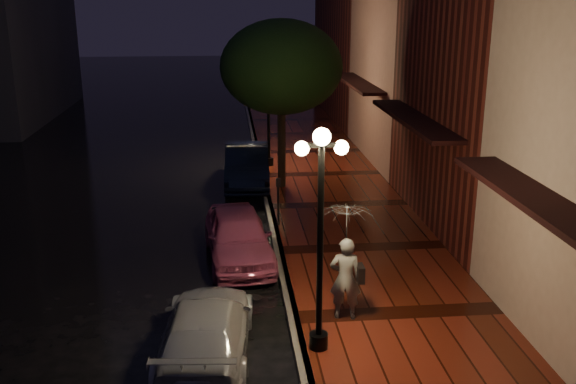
# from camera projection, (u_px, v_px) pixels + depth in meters

# --- Properties ---
(ground) EXTENTS (120.00, 120.00, 0.00)m
(ground) POSITION_uv_depth(u_px,v_px,m) (279.00, 255.00, 17.14)
(ground) COLOR black
(ground) RESTS_ON ground
(sidewalk) EXTENTS (4.50, 60.00, 0.15)m
(sidewalk) POSITION_uv_depth(u_px,v_px,m) (362.00, 250.00, 17.33)
(sidewalk) COLOR #41150B
(sidewalk) RESTS_ON ground
(curb) EXTENTS (0.25, 60.00, 0.15)m
(curb) POSITION_uv_depth(u_px,v_px,m) (279.00, 253.00, 17.12)
(curb) COLOR #595451
(curb) RESTS_ON ground
(storefront_mid) EXTENTS (5.00, 8.00, 11.00)m
(storefront_mid) POSITION_uv_depth(u_px,v_px,m) (519.00, 38.00, 18.08)
(storefront_mid) COLOR #511914
(storefront_mid) RESTS_ON ground
(storefront_far) EXTENTS (5.00, 8.00, 9.00)m
(storefront_far) POSITION_uv_depth(u_px,v_px,m) (430.00, 51.00, 25.98)
(storefront_far) COLOR #8C5951
(storefront_far) RESTS_ON ground
(storefront_extra) EXTENTS (5.00, 12.00, 10.00)m
(storefront_extra) POSITION_uv_depth(u_px,v_px,m) (375.00, 27.00, 35.35)
(storefront_extra) COLOR #511914
(storefront_extra) RESTS_ON ground
(streetlamp_near) EXTENTS (0.96, 0.36, 4.31)m
(streetlamp_near) POSITION_uv_depth(u_px,v_px,m) (320.00, 228.00, 11.65)
(streetlamp_near) COLOR black
(streetlamp_near) RESTS_ON sidewalk
(streetlamp_far) EXTENTS (0.96, 0.36, 4.31)m
(streetlamp_far) POSITION_uv_depth(u_px,v_px,m) (268.00, 104.00, 24.97)
(streetlamp_far) COLOR black
(streetlamp_far) RESTS_ON sidewalk
(street_tree) EXTENTS (4.16, 4.16, 5.80)m
(street_tree) POSITION_uv_depth(u_px,v_px,m) (282.00, 70.00, 21.65)
(street_tree) COLOR black
(street_tree) RESTS_ON sidewalk
(pink_car) EXTENTS (1.96, 4.12, 1.36)m
(pink_car) POSITION_uv_depth(u_px,v_px,m) (238.00, 236.00, 16.63)
(pink_car) COLOR #BF4E79
(pink_car) RESTS_ON ground
(navy_car) EXTENTS (1.69, 4.48, 1.46)m
(navy_car) POSITION_uv_depth(u_px,v_px,m) (247.00, 165.00, 23.36)
(navy_car) COLOR black
(navy_car) RESTS_ON ground
(silver_car) EXTENTS (2.00, 4.24, 1.20)m
(silver_car) POSITION_uv_depth(u_px,v_px,m) (206.00, 330.00, 12.12)
(silver_car) COLOR #ADAFB5
(silver_car) RESTS_ON ground
(woman_with_umbrella) EXTENTS (1.04, 1.06, 2.50)m
(woman_with_umbrella) POSITION_uv_depth(u_px,v_px,m) (346.00, 244.00, 13.06)
(woman_with_umbrella) COLOR silver
(woman_with_umbrella) RESTS_ON sidewalk
(parking_meter) EXTENTS (0.13, 0.10, 1.43)m
(parking_meter) POSITION_uv_depth(u_px,v_px,m) (278.00, 197.00, 18.73)
(parking_meter) COLOR black
(parking_meter) RESTS_ON sidewalk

